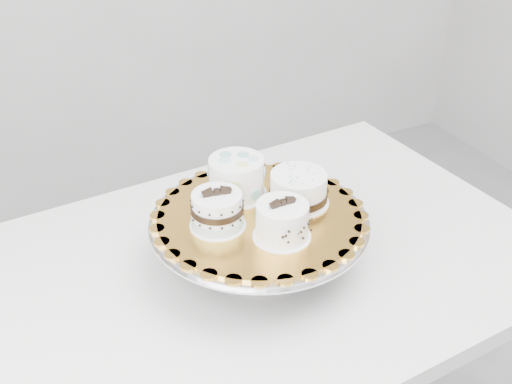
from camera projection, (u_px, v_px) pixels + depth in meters
name	position (u px, v px, depth m)	size (l,w,h in m)	color
table	(256.00, 292.00, 1.30)	(1.21, 0.86, 0.75)	silver
cake_stand	(259.00, 233.00, 1.20)	(0.41, 0.41, 0.11)	gray
cake_board	(259.00, 216.00, 1.18)	(0.38, 0.38, 0.01)	orange
cake_swirl	(282.00, 222.00, 1.10)	(0.10, 0.10, 0.08)	white
cake_banded	(217.00, 211.00, 1.13)	(0.10, 0.10, 0.08)	white
cake_dots	(236.00, 177.00, 1.22)	(0.14, 0.14, 0.08)	white
cake_ribbon	(299.00, 189.00, 1.20)	(0.12, 0.12, 0.06)	white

